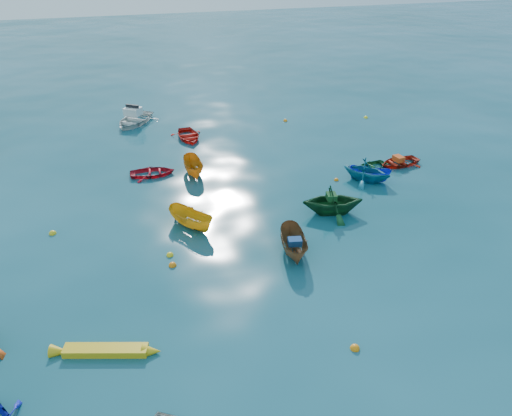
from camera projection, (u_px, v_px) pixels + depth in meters
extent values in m
plane|color=#093E46|center=(285.00, 266.00, 23.21)|extent=(160.00, 160.00, 0.00)
imported|color=brown|center=(294.00, 253.00, 24.14)|extent=(1.73, 3.30, 1.21)
imported|color=orange|center=(192.00, 227.00, 26.24)|extent=(2.66, 3.11, 1.16)
imported|color=#114A1C|center=(370.00, 169.00, 32.54)|extent=(2.96, 2.52, 0.52)
imported|color=#177391|center=(365.00, 181.00, 31.05)|extent=(3.95, 3.97, 1.58)
imported|color=#B70F1E|center=(153.00, 175.00, 31.74)|extent=(2.92, 2.17, 0.58)
imported|color=orange|center=(194.00, 174.00, 31.85)|extent=(1.14, 3.01, 1.16)
imported|color=#0F421E|center=(332.00, 213.00, 27.54)|extent=(3.77, 3.41, 1.74)
imported|color=#AF1F0E|center=(399.00, 165.00, 33.13)|extent=(3.21, 2.55, 0.60)
imported|color=#1020CF|center=(369.00, 180.00, 31.10)|extent=(2.65, 2.32, 1.00)
imported|color=red|center=(189.00, 139.00, 37.20)|extent=(2.49, 3.35, 0.67)
imported|color=silver|center=(134.00, 124.00, 40.07)|extent=(4.83, 5.14, 1.47)
cube|color=navy|center=(295.00, 242.00, 23.64)|extent=(0.72, 0.60, 0.31)
cube|color=#10431A|center=(331.00, 197.00, 27.02)|extent=(0.63, 0.76, 0.33)
cube|color=#DB4A16|center=(398.00, 159.00, 32.86)|extent=(0.64, 0.78, 0.34)
sphere|color=yellow|center=(170.00, 255.00, 23.97)|extent=(0.35, 0.35, 0.35)
sphere|color=orange|center=(355.00, 349.00, 18.67)|extent=(0.37, 0.37, 0.37)
sphere|color=gold|center=(53.00, 234.00, 25.67)|extent=(0.37, 0.37, 0.37)
sphere|color=orange|center=(173.00, 266.00, 23.24)|extent=(0.37, 0.37, 0.37)
sphere|color=yellow|center=(339.00, 207.00, 28.15)|extent=(0.38, 0.38, 0.38)
sphere|color=orange|center=(336.00, 180.00, 31.10)|extent=(0.29, 0.29, 0.29)
sphere|color=gold|center=(185.00, 209.00, 27.93)|extent=(0.34, 0.34, 0.34)
sphere|color=orange|center=(285.00, 121.00, 40.59)|extent=(0.35, 0.35, 0.35)
sphere|color=yellow|center=(366.00, 118.00, 41.28)|extent=(0.34, 0.34, 0.34)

